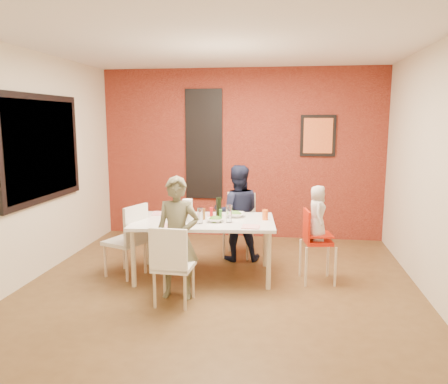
# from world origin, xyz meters

# --- Properties ---
(ground) EXTENTS (4.50, 4.50, 0.00)m
(ground) POSITION_xyz_m (0.00, 0.00, 0.00)
(ground) COLOR brown
(ground) RESTS_ON ground
(ceiling) EXTENTS (4.50, 4.50, 0.02)m
(ceiling) POSITION_xyz_m (0.00, 0.00, 2.70)
(ceiling) COLOR silver
(ceiling) RESTS_ON wall_back
(wall_back) EXTENTS (4.50, 0.02, 2.70)m
(wall_back) POSITION_xyz_m (0.00, 2.25, 1.35)
(wall_back) COLOR beige
(wall_back) RESTS_ON ground
(wall_front) EXTENTS (4.50, 0.02, 2.70)m
(wall_front) POSITION_xyz_m (0.00, -2.25, 1.35)
(wall_front) COLOR beige
(wall_front) RESTS_ON ground
(wall_left) EXTENTS (0.02, 4.50, 2.70)m
(wall_left) POSITION_xyz_m (-2.25, 0.00, 1.35)
(wall_left) COLOR beige
(wall_left) RESTS_ON ground
(wall_right) EXTENTS (0.02, 4.50, 2.70)m
(wall_right) POSITION_xyz_m (2.25, 0.00, 1.35)
(wall_right) COLOR beige
(wall_right) RESTS_ON ground
(brick_accent_wall) EXTENTS (4.50, 0.02, 2.70)m
(brick_accent_wall) POSITION_xyz_m (0.00, 2.23, 1.35)
(brick_accent_wall) COLOR maroon
(brick_accent_wall) RESTS_ON ground
(picture_window_frame) EXTENTS (0.05, 1.70, 1.30)m
(picture_window_frame) POSITION_xyz_m (-2.22, 0.20, 1.55)
(picture_window_frame) COLOR black
(picture_window_frame) RESTS_ON wall_left
(picture_window_pane) EXTENTS (0.02, 1.55, 1.15)m
(picture_window_pane) POSITION_xyz_m (-2.21, 0.20, 1.55)
(picture_window_pane) COLOR black
(picture_window_pane) RESTS_ON wall_left
(glassblock_strip) EXTENTS (0.55, 0.03, 1.70)m
(glassblock_strip) POSITION_xyz_m (-0.60, 2.21, 1.50)
(glassblock_strip) COLOR silver
(glassblock_strip) RESTS_ON wall_back
(glassblock_surround) EXTENTS (0.60, 0.03, 1.76)m
(glassblock_surround) POSITION_xyz_m (-0.60, 2.21, 1.50)
(glassblock_surround) COLOR black
(glassblock_surround) RESTS_ON wall_back
(art_print_frame) EXTENTS (0.54, 0.03, 0.64)m
(art_print_frame) POSITION_xyz_m (1.20, 2.21, 1.65)
(art_print_frame) COLOR black
(art_print_frame) RESTS_ON wall_back
(art_print_canvas) EXTENTS (0.44, 0.01, 0.54)m
(art_print_canvas) POSITION_xyz_m (1.20, 2.19, 1.65)
(art_print_canvas) COLOR orange
(art_print_canvas) RESTS_ON wall_back
(dining_table) EXTENTS (1.77, 1.09, 0.70)m
(dining_table) POSITION_xyz_m (-0.25, 0.30, 0.64)
(dining_table) COLOR white
(dining_table) RESTS_ON ground
(chair_near) EXTENTS (0.41, 0.41, 0.84)m
(chair_near) POSITION_xyz_m (-0.41, -0.61, 0.47)
(chair_near) COLOR white
(chair_near) RESTS_ON ground
(chair_far) EXTENTS (0.45, 0.45, 0.87)m
(chair_far) POSITION_xyz_m (0.09, 1.24, 0.49)
(chair_far) COLOR silver
(chair_far) RESTS_ON ground
(chair_left) EXTENTS (0.53, 0.53, 0.89)m
(chair_left) POSITION_xyz_m (-1.14, 0.17, 0.50)
(chair_left) COLOR beige
(chair_left) RESTS_ON ground
(high_chair) EXTENTS (0.41, 0.41, 0.86)m
(high_chair) POSITION_xyz_m (1.07, 0.30, 0.52)
(high_chair) COLOR red
(high_chair) RESTS_ON ground
(child_near) EXTENTS (0.49, 0.34, 1.31)m
(child_near) POSITION_xyz_m (-0.40, -0.37, 0.66)
(child_near) COLOR #615F45
(child_near) RESTS_ON ground
(child_far) EXTENTS (0.70, 0.58, 1.30)m
(child_far) POSITION_xyz_m (0.08, 1.00, 0.65)
(child_far) COLOR black
(child_far) RESTS_ON ground
(toddler) EXTENTS (0.20, 0.31, 0.64)m
(toddler) POSITION_xyz_m (1.09, 0.31, 0.83)
(toddler) COLOR beige
(toddler) RESTS_ON high_chair
(plate_near_left) EXTENTS (0.26, 0.26, 0.01)m
(plate_near_left) POSITION_xyz_m (-0.53, -0.10, 0.71)
(plate_near_left) COLOR white
(plate_near_left) RESTS_ON dining_table
(plate_far_mid) EXTENTS (0.25, 0.25, 0.01)m
(plate_far_mid) POSITION_xyz_m (-0.16, 0.61, 0.71)
(plate_far_mid) COLOR silver
(plate_far_mid) RESTS_ON dining_table
(plate_near_right) EXTENTS (0.20, 0.20, 0.01)m
(plate_near_right) POSITION_xyz_m (0.34, 0.03, 0.71)
(plate_near_right) COLOR white
(plate_near_right) RESTS_ON dining_table
(plate_far_left) EXTENTS (0.26, 0.26, 0.01)m
(plate_far_left) POSITION_xyz_m (-0.85, 0.57, 0.71)
(plate_far_left) COLOR white
(plate_far_left) RESTS_ON dining_table
(salad_bowl_a) EXTENTS (0.20, 0.20, 0.05)m
(salad_bowl_a) POSITION_xyz_m (-0.09, 0.22, 0.73)
(salad_bowl_a) COLOR white
(salad_bowl_a) RESTS_ON dining_table
(salad_bowl_b) EXTENTS (0.22, 0.22, 0.05)m
(salad_bowl_b) POSITION_xyz_m (0.11, 0.52, 0.73)
(salad_bowl_b) COLOR white
(salad_bowl_b) RESTS_ON dining_table
(wine_bottle) EXTENTS (0.07, 0.07, 0.26)m
(wine_bottle) POSITION_xyz_m (-0.08, 0.40, 0.83)
(wine_bottle) COLOR black
(wine_bottle) RESTS_ON dining_table
(wine_glass_a) EXTENTS (0.06, 0.06, 0.18)m
(wine_glass_a) POSITION_xyz_m (-0.25, 0.12, 0.79)
(wine_glass_a) COLOR silver
(wine_glass_a) RESTS_ON dining_table
(wine_glass_b) EXTENTS (0.07, 0.07, 0.21)m
(wine_glass_b) POSITION_xyz_m (0.07, 0.22, 0.81)
(wine_glass_b) COLOR white
(wine_glass_b) RESTS_ON dining_table
(paper_towel_roll) EXTENTS (0.12, 0.12, 0.27)m
(paper_towel_roll) POSITION_xyz_m (-0.42, 0.20, 0.84)
(paper_towel_roll) COLOR silver
(paper_towel_roll) RESTS_ON dining_table
(condiment_red) EXTENTS (0.04, 0.04, 0.15)m
(condiment_red) POSITION_xyz_m (-0.16, 0.32, 0.78)
(condiment_red) COLOR red
(condiment_red) RESTS_ON dining_table
(condiment_green) EXTENTS (0.04, 0.04, 0.14)m
(condiment_green) POSITION_xyz_m (-0.04, 0.29, 0.77)
(condiment_green) COLOR #347C29
(condiment_green) RESTS_ON dining_table
(condiment_brown) EXTENTS (0.03, 0.03, 0.14)m
(condiment_brown) POSITION_xyz_m (-0.25, 0.32, 0.77)
(condiment_brown) COLOR brown
(condiment_brown) RESTS_ON dining_table
(sippy_cup) EXTENTS (0.07, 0.07, 0.12)m
(sippy_cup) POSITION_xyz_m (0.48, 0.41, 0.76)
(sippy_cup) COLOR orange
(sippy_cup) RESTS_ON dining_table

